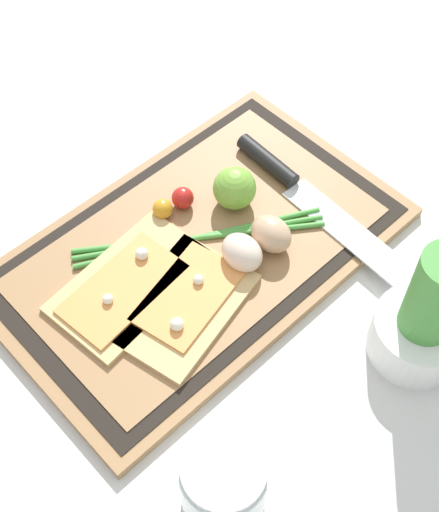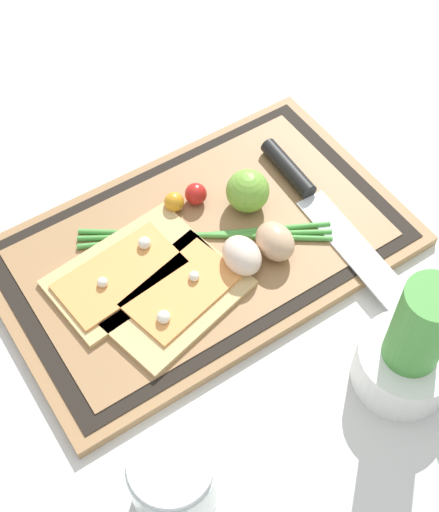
% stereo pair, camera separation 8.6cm
% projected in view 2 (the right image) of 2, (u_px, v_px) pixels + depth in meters
% --- Properties ---
extents(ground_plane, '(6.00, 6.00, 0.00)m').
position_uv_depth(ground_plane, '(203.00, 251.00, 0.90)').
color(ground_plane, silver).
extents(cutting_board, '(0.51, 0.31, 0.02)m').
position_uv_depth(cutting_board, '(202.00, 247.00, 0.90)').
color(cutting_board, '#997047').
rests_on(cutting_board, ground_plane).
extents(pizza_slice_near, '(0.20, 0.13, 0.02)m').
position_uv_depth(pizza_slice_near, '(128.00, 271.00, 0.86)').
color(pizza_slice_near, tan).
rests_on(pizza_slice_near, cutting_board).
extents(pizza_slice_far, '(0.19, 0.15, 0.02)m').
position_uv_depth(pizza_slice_far, '(176.00, 297.00, 0.84)').
color(pizza_slice_far, tan).
rests_on(pizza_slice_far, cutting_board).
extents(knife, '(0.05, 0.31, 0.02)m').
position_uv_depth(knife, '(310.00, 195.00, 0.92)').
color(knife, silver).
rests_on(knife, cutting_board).
extents(egg_brown, '(0.04, 0.06, 0.04)m').
position_uv_depth(egg_brown, '(275.00, 241.00, 0.86)').
color(egg_brown, tan).
rests_on(egg_brown, cutting_board).
extents(egg_pink, '(0.04, 0.06, 0.04)m').
position_uv_depth(egg_pink, '(242.00, 256.00, 0.85)').
color(egg_pink, beige).
rests_on(egg_pink, cutting_board).
extents(lime, '(0.06, 0.06, 0.06)m').
position_uv_depth(lime, '(248.00, 191.00, 0.90)').
color(lime, '#70A838').
rests_on(lime, cutting_board).
extents(cherry_tomato_red, '(0.03, 0.03, 0.03)m').
position_uv_depth(cherry_tomato_red, '(196.00, 194.00, 0.92)').
color(cherry_tomato_red, red).
rests_on(cherry_tomato_red, cutting_board).
extents(cherry_tomato_yellow, '(0.03, 0.03, 0.03)m').
position_uv_depth(cherry_tomato_yellow, '(172.00, 203.00, 0.91)').
color(cherry_tomato_yellow, orange).
rests_on(cherry_tomato_yellow, cutting_board).
extents(scallion_bunch, '(0.29, 0.19, 0.01)m').
position_uv_depth(scallion_bunch, '(205.00, 235.00, 0.89)').
color(scallion_bunch, '#47933D').
rests_on(scallion_bunch, cutting_board).
extents(herb_pot, '(0.11, 0.11, 0.17)m').
position_uv_depth(herb_pot, '(410.00, 352.00, 0.75)').
color(herb_pot, white).
rests_on(herb_pot, ground_plane).
extents(sauce_jar, '(0.08, 0.08, 0.10)m').
position_uv_depth(sauce_jar, '(174.00, 484.00, 0.69)').
color(sauce_jar, silver).
rests_on(sauce_jar, ground_plane).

